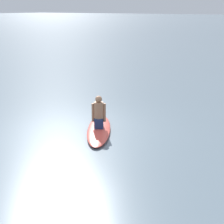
{
  "coord_description": "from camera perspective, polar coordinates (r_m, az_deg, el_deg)",
  "views": [
    {
      "loc": [
        -8.72,
        -7.27,
        3.84
      ],
      "look_at": [
        0.35,
        -1.13,
        0.68
      ],
      "focal_mm": 58.26,
      "sensor_mm": 36.0,
      "label": 1
    }
  ],
  "objects": [
    {
      "name": "surfboard",
      "position": [
        11.66,
        -2.06,
        -2.77
      ],
      "size": [
        3.03,
        2.32,
        0.14
      ],
      "primitive_type": "ellipsoid",
      "rotation": [
        0.0,
        0.0,
        0.58
      ],
      "color": "#D84C3F",
      "rests_on": "ground"
    },
    {
      "name": "ground_plane",
      "position": [
        11.98,
        -5.42,
        -2.65
      ],
      "size": [
        400.0,
        400.0,
        0.0
      ],
      "primitive_type": "plane",
      "color": "slate"
    },
    {
      "name": "person_paddler",
      "position": [
        11.49,
        -2.09,
        -0.22
      ],
      "size": [
        0.44,
        0.43,
        1.05
      ],
      "rotation": [
        0.0,
        0.0,
        0.58
      ],
      "color": "navy",
      "rests_on": "surfboard"
    }
  ]
}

